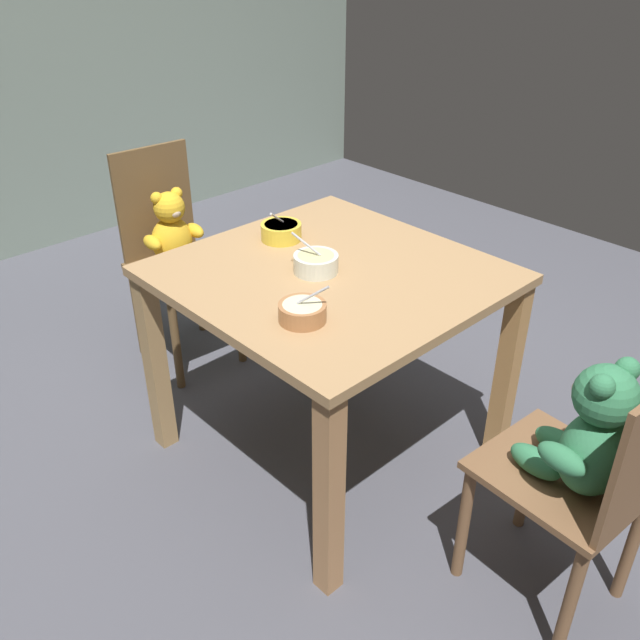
{
  "coord_description": "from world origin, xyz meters",
  "views": [
    {
      "loc": [
        -1.41,
        -1.45,
        1.77
      ],
      "look_at": [
        0.0,
        0.05,
        0.55
      ],
      "focal_mm": 38.35,
      "sensor_mm": 36.0,
      "label": 1
    }
  ],
  "objects_px": {
    "teddy_chair_near_front": "(588,453)",
    "porridge_bowl_yellow_far_center": "(281,231)",
    "teddy_chair_far_center": "(174,245)",
    "porridge_bowl_white_center": "(316,263)",
    "dining_table": "(330,303)",
    "porridge_bowl_terracotta_near_left": "(302,312)"
  },
  "relations": [
    {
      "from": "teddy_chair_near_front",
      "to": "porridge_bowl_yellow_far_center",
      "type": "distance_m",
      "value": 1.27
    },
    {
      "from": "teddy_chair_far_center",
      "to": "porridge_bowl_white_center",
      "type": "xyz_separation_m",
      "value": [
        -0.02,
        -0.92,
        0.25
      ]
    },
    {
      "from": "teddy_chair_far_center",
      "to": "porridge_bowl_white_center",
      "type": "distance_m",
      "value": 0.96
    },
    {
      "from": "teddy_chair_far_center",
      "to": "porridge_bowl_yellow_far_center",
      "type": "distance_m",
      "value": 0.7
    },
    {
      "from": "dining_table",
      "to": "teddy_chair_near_front",
      "type": "bearing_deg",
      "value": -88.59
    },
    {
      "from": "teddy_chair_near_front",
      "to": "porridge_bowl_yellow_far_center",
      "type": "height_order",
      "value": "porridge_bowl_yellow_far_center"
    },
    {
      "from": "teddy_chair_near_front",
      "to": "teddy_chair_far_center",
      "type": "bearing_deg",
      "value": 5.3
    },
    {
      "from": "porridge_bowl_terracotta_near_left",
      "to": "porridge_bowl_white_center",
      "type": "distance_m",
      "value": 0.32
    },
    {
      "from": "dining_table",
      "to": "porridge_bowl_terracotta_near_left",
      "type": "bearing_deg",
      "value": -148.1
    },
    {
      "from": "teddy_chair_far_center",
      "to": "porridge_bowl_white_center",
      "type": "height_order",
      "value": "teddy_chair_far_center"
    },
    {
      "from": "porridge_bowl_yellow_far_center",
      "to": "porridge_bowl_white_center",
      "type": "height_order",
      "value": "same"
    },
    {
      "from": "porridge_bowl_yellow_far_center",
      "to": "teddy_chair_near_front",
      "type": "bearing_deg",
      "value": -91.05
    },
    {
      "from": "teddy_chair_far_center",
      "to": "porridge_bowl_terracotta_near_left",
      "type": "distance_m",
      "value": 1.18
    },
    {
      "from": "porridge_bowl_terracotta_near_left",
      "to": "porridge_bowl_yellow_far_center",
      "type": "xyz_separation_m",
      "value": [
        0.33,
        0.48,
        0.0
      ]
    },
    {
      "from": "dining_table",
      "to": "porridge_bowl_white_center",
      "type": "bearing_deg",
      "value": 146.17
    },
    {
      "from": "porridge_bowl_terracotta_near_left",
      "to": "porridge_bowl_yellow_far_center",
      "type": "distance_m",
      "value": 0.58
    },
    {
      "from": "teddy_chair_far_center",
      "to": "teddy_chair_near_front",
      "type": "bearing_deg",
      "value": 5.36
    },
    {
      "from": "porridge_bowl_terracotta_near_left",
      "to": "porridge_bowl_yellow_far_center",
      "type": "bearing_deg",
      "value": 55.54
    },
    {
      "from": "porridge_bowl_terracotta_near_left",
      "to": "teddy_chair_near_front",
      "type": "bearing_deg",
      "value": -68.32
    },
    {
      "from": "porridge_bowl_yellow_far_center",
      "to": "porridge_bowl_white_center",
      "type": "relative_size",
      "value": 1.01
    },
    {
      "from": "dining_table",
      "to": "porridge_bowl_yellow_far_center",
      "type": "xyz_separation_m",
      "value": [
        0.05,
        0.3,
        0.15
      ]
    },
    {
      "from": "porridge_bowl_white_center",
      "to": "porridge_bowl_terracotta_near_left",
      "type": "bearing_deg",
      "value": -140.04
    }
  ]
}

